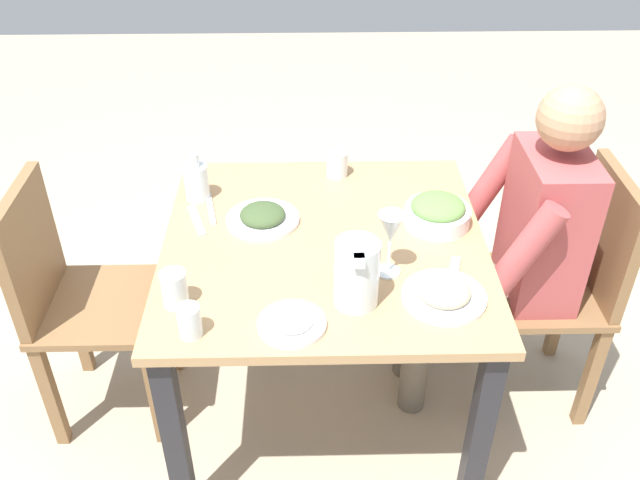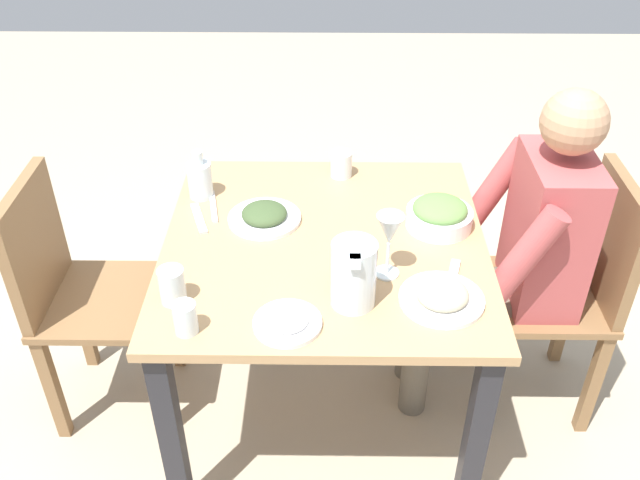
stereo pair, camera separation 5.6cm
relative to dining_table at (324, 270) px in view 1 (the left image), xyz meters
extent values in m
plane|color=tan|center=(0.00, 0.00, -0.62)|extent=(8.00, 8.00, 0.00)
cube|color=tan|center=(0.00, 0.00, 0.10)|extent=(0.97, 0.97, 0.03)
cube|color=#232328|center=(-0.43, -0.43, -0.27)|extent=(0.06, 0.06, 0.71)
cube|color=#232328|center=(0.43, -0.43, -0.27)|extent=(0.06, 0.06, 0.71)
cube|color=#232328|center=(-0.43, 0.43, -0.27)|extent=(0.06, 0.06, 0.71)
cube|color=#232328|center=(0.43, 0.43, -0.27)|extent=(0.06, 0.06, 0.71)
cube|color=olive|center=(-0.09, -0.90, -0.40)|extent=(0.04, 0.04, 0.45)
cube|color=olive|center=(0.25, -0.90, -0.40)|extent=(0.04, 0.04, 0.45)
cube|color=olive|center=(-0.09, -0.56, -0.40)|extent=(0.04, 0.04, 0.45)
cube|color=olive|center=(0.25, -0.56, -0.40)|extent=(0.04, 0.04, 0.45)
cube|color=olive|center=(0.08, -0.73, -0.16)|extent=(0.40, 0.40, 0.03)
cube|color=olive|center=(0.08, -0.91, 0.06)|extent=(0.38, 0.04, 0.42)
cube|color=olive|center=(0.21, 0.90, -0.40)|extent=(0.04, 0.04, 0.45)
cube|color=olive|center=(-0.13, 0.90, -0.40)|extent=(0.04, 0.04, 0.45)
cube|color=olive|center=(0.21, 0.56, -0.40)|extent=(0.04, 0.04, 0.45)
cube|color=olive|center=(-0.13, 0.56, -0.40)|extent=(0.04, 0.04, 0.45)
cube|color=olive|center=(0.04, 0.73, -0.16)|extent=(0.40, 0.40, 0.03)
cube|color=olive|center=(0.04, 0.91, 0.06)|extent=(0.38, 0.04, 0.42)
cube|color=#B24C4C|center=(0.08, -0.70, 0.10)|extent=(0.32, 0.20, 0.50)
sphere|color=tan|center=(0.08, -0.70, 0.47)|extent=(0.19, 0.19, 0.19)
cylinder|color=#665B4C|center=(0.00, -0.51, -0.18)|extent=(0.11, 0.38, 0.11)
cylinder|color=#665B4C|center=(0.00, -0.32, -0.39)|extent=(0.10, 0.10, 0.47)
cylinder|color=#B24C4C|center=(-0.12, -0.56, 0.12)|extent=(0.08, 0.23, 0.37)
cylinder|color=#665B4C|center=(0.17, -0.51, -0.18)|extent=(0.11, 0.38, 0.11)
cylinder|color=#665B4C|center=(0.17, -0.32, -0.39)|extent=(0.10, 0.10, 0.47)
cylinder|color=#B24C4C|center=(0.28, -0.56, 0.12)|extent=(0.08, 0.23, 0.37)
cylinder|color=silver|center=(-0.28, -0.08, 0.21)|extent=(0.12, 0.12, 0.19)
cube|color=silver|center=(-0.21, -0.08, 0.22)|extent=(0.02, 0.02, 0.11)
cube|color=silver|center=(-0.33, -0.08, 0.29)|extent=(0.04, 0.03, 0.02)
cylinder|color=white|center=(0.08, -0.35, 0.14)|extent=(0.20, 0.20, 0.05)
ellipsoid|color=#608E47|center=(0.08, -0.35, 0.18)|extent=(0.17, 0.17, 0.06)
cylinder|color=white|center=(-0.28, -0.31, 0.12)|extent=(0.23, 0.23, 0.01)
ellipsoid|color=#B7AD89|center=(-0.28, -0.31, 0.14)|extent=(0.14, 0.14, 0.06)
cylinder|color=white|center=(0.11, 0.19, 0.12)|extent=(0.23, 0.23, 0.01)
ellipsoid|color=#3D512D|center=(0.11, 0.19, 0.14)|extent=(0.14, 0.14, 0.05)
cylinder|color=white|center=(-0.37, 0.09, 0.12)|extent=(0.18, 0.18, 0.01)
ellipsoid|color=white|center=(-0.37, 0.09, 0.13)|extent=(0.11, 0.11, 0.03)
cylinder|color=silver|center=(-0.28, 0.40, 0.16)|extent=(0.07, 0.07, 0.10)
cylinder|color=silver|center=(-0.40, 0.35, 0.16)|extent=(0.06, 0.06, 0.09)
cylinder|color=silver|center=(0.39, -0.05, 0.16)|extent=(0.07, 0.07, 0.09)
cylinder|color=silver|center=(-0.16, -0.18, 0.12)|extent=(0.07, 0.07, 0.01)
cylinder|color=silver|center=(-0.16, -0.18, 0.17)|extent=(0.01, 0.01, 0.10)
cone|color=silver|center=(-0.16, -0.18, 0.26)|extent=(0.08, 0.08, 0.09)
cylinder|color=silver|center=(0.25, 0.41, 0.17)|extent=(0.08, 0.08, 0.12)
cylinder|color=white|center=(0.25, 0.41, 0.15)|extent=(0.07, 0.07, 0.07)
cylinder|color=silver|center=(0.25, 0.41, 0.25)|extent=(0.03, 0.03, 0.04)
cube|color=silver|center=(0.11, 0.40, 0.12)|extent=(0.17, 0.08, 0.01)
cube|color=silver|center=(0.18, 0.36, 0.12)|extent=(0.18, 0.05, 0.01)
cube|color=silver|center=(-0.18, -0.36, 0.12)|extent=(0.17, 0.07, 0.01)
camera|label=1|loc=(-1.69, 0.05, 1.33)|focal=38.80mm
camera|label=2|loc=(-1.69, -0.01, 1.33)|focal=38.80mm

